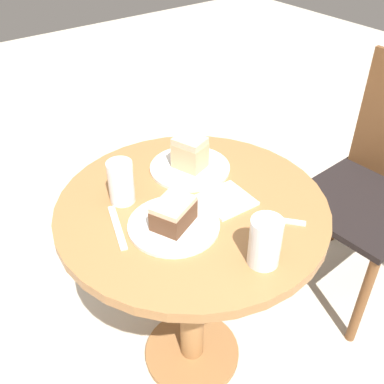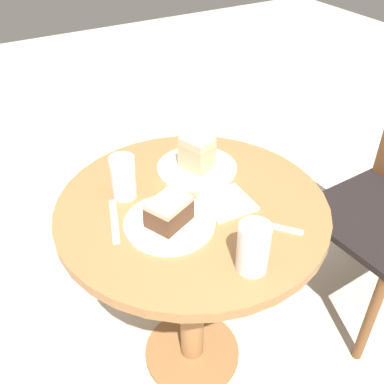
{
  "view_description": "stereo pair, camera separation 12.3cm",
  "coord_description": "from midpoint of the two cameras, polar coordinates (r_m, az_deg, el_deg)",
  "views": [
    {
      "loc": [
        0.79,
        -0.59,
        1.49
      ],
      "look_at": [
        0.0,
        0.0,
        0.76
      ],
      "focal_mm": 42.0,
      "sensor_mm": 36.0,
      "label": 1
    },
    {
      "loc": [
        0.86,
        -0.49,
        1.49
      ],
      "look_at": [
        0.0,
        0.0,
        0.76
      ],
      "focal_mm": 42.0,
      "sensor_mm": 36.0,
      "label": 2
    }
  ],
  "objects": [
    {
      "name": "plate_near",
      "position": [
        1.18,
        -5.32,
        -4.31
      ],
      "size": [
        0.24,
        0.24,
        0.01
      ],
      "color": "silver",
      "rests_on": "table"
    },
    {
      "name": "spoon",
      "position": [
        1.21,
        8.44,
        -3.7
      ],
      "size": [
        0.11,
        0.1,
        0.0
      ],
      "rotation": [
        0.0,
        0.0,
        0.7
      ],
      "color": "silver",
      "rests_on": "table"
    },
    {
      "name": "chair",
      "position": [
        1.83,
        20.56,
        0.72
      ],
      "size": [
        0.46,
        0.49,
        0.94
      ],
      "rotation": [
        0.0,
        0.0,
        0.06
      ],
      "color": "brown",
      "rests_on": "ground_plane"
    },
    {
      "name": "glass_lemonade",
      "position": [
        1.26,
        -11.75,
        0.84
      ],
      "size": [
        0.07,
        0.07,
        0.13
      ],
      "color": "beige",
      "rests_on": "table"
    },
    {
      "name": "table",
      "position": [
        1.36,
        -2.61,
        -6.92
      ],
      "size": [
        0.77,
        0.77,
        0.72
      ],
      "color": "#9E6B3D",
      "rests_on": "ground_plane"
    },
    {
      "name": "cake_slice_far",
      "position": [
        1.36,
        -2.86,
        4.92
      ],
      "size": [
        0.11,
        0.1,
        0.1
      ],
      "rotation": [
        0.0,
        0.0,
        1.9
      ],
      "color": "tan",
      "rests_on": "plate_far"
    },
    {
      "name": "plate_far",
      "position": [
        1.39,
        -2.8,
        3.02
      ],
      "size": [
        0.25,
        0.25,
        0.01
      ],
      "color": "silver",
      "rests_on": "table"
    },
    {
      "name": "napkin_stack",
      "position": [
        1.26,
        1.64,
        -1.12
      ],
      "size": [
        0.14,
        0.14,
        0.01
      ],
      "rotation": [
        0.0,
        0.0,
        -0.04
      ],
      "color": "silver",
      "rests_on": "table"
    },
    {
      "name": "ground_plane",
      "position": [
        1.79,
        -2.09,
        -19.93
      ],
      "size": [
        8.0,
        8.0,
        0.0
      ],
      "primitive_type": "plane",
      "color": "beige"
    },
    {
      "name": "cake_slice_near",
      "position": [
        1.15,
        -5.43,
        -2.81
      ],
      "size": [
        0.12,
        0.13,
        0.07
      ],
      "rotation": [
        0.0,
        0.0,
        3.56
      ],
      "color": "brown",
      "rests_on": "plate_near"
    },
    {
      "name": "fork",
      "position": [
        1.2,
        -12.39,
        -4.49
      ],
      "size": [
        0.18,
        0.07,
        0.0
      ],
      "rotation": [
        0.0,
        0.0,
        2.82
      ],
      "color": "silver",
      "rests_on": "table"
    },
    {
      "name": "glass_water",
      "position": [
        1.05,
        6.05,
        -6.67
      ],
      "size": [
        0.08,
        0.08,
        0.13
      ],
      "color": "silver",
      "rests_on": "table"
    }
  ]
}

